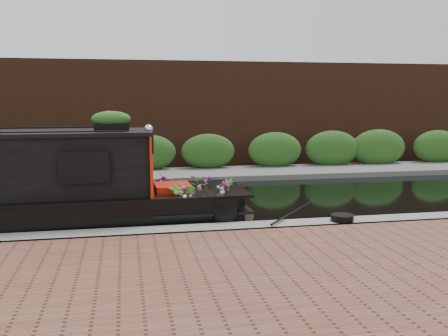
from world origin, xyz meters
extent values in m
plane|color=black|center=(0.00, 0.00, 0.00)|extent=(80.00, 80.00, 0.00)
cube|color=gray|center=(0.00, -3.30, 0.00)|extent=(40.00, 0.60, 0.50)
cube|color=slate|center=(0.00, 4.20, 0.00)|extent=(40.00, 2.40, 0.34)
cube|color=#29551C|center=(0.00, 5.10, 0.00)|extent=(40.00, 1.10, 2.80)
cube|color=#4C2719|center=(0.00, 7.20, 0.00)|extent=(40.00, 1.00, 8.00)
cube|color=red|center=(-0.25, -2.03, 1.29)|extent=(0.10, 1.58, 1.22)
cube|color=black|center=(-1.46, -2.83, 1.35)|extent=(0.81, 0.05, 0.50)
cube|color=red|center=(0.21, -2.03, 0.63)|extent=(0.74, 0.83, 0.45)
sphere|color=silver|center=(-0.25, -2.15, 1.99)|extent=(0.16, 0.16, 0.16)
sphere|color=silver|center=(-0.25, -1.90, 1.99)|extent=(0.16, 0.16, 0.16)
cube|color=black|center=(-0.97, -2.03, 2.04)|extent=(0.68, 0.27, 0.14)
ellipsoid|color=orange|center=(-0.97, -2.03, 2.22)|extent=(0.74, 0.27, 0.22)
imported|color=#336D24|center=(0.23, -2.67, 0.69)|extent=(0.36, 0.33, 0.57)
imported|color=#336D24|center=(0.51, -2.54, 0.65)|extent=(0.33, 0.34, 0.48)
imported|color=#336D24|center=(0.86, -1.59, 0.64)|extent=(0.42, 0.37, 0.47)
imported|color=#336D24|center=(1.29, -2.33, 0.69)|extent=(0.44, 0.44, 0.57)
imported|color=#336D24|center=(0.09, -1.39, 0.70)|extent=(0.22, 0.32, 0.60)
cylinder|color=olive|center=(1.76, -2.03, 0.14)|extent=(0.28, 0.33, 0.28)
cylinder|color=black|center=(3.36, -3.32, 0.31)|extent=(0.44, 0.44, 0.12)
camera|label=1|loc=(-0.71, -12.10, 2.60)|focal=40.00mm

